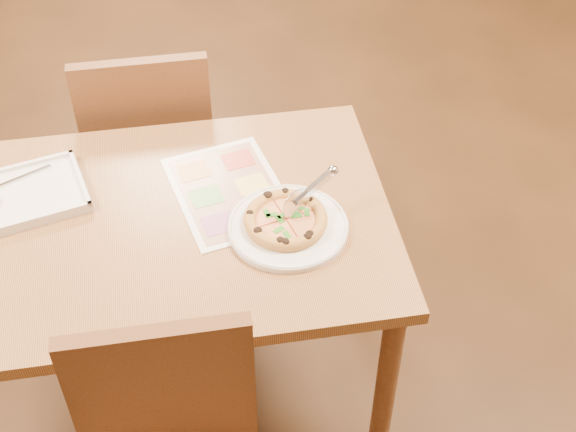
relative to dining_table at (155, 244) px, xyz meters
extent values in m
plane|color=#37200F|center=(0.00, 0.00, -0.63)|extent=(7.00, 7.00, 0.00)
cube|color=olive|center=(0.00, 0.00, 0.07)|extent=(1.30, 0.85, 0.04)
cylinder|color=brown|center=(0.59, -0.36, -0.29)|extent=(0.06, 0.06, 0.68)
cylinder|color=brown|center=(0.59, 0.36, -0.29)|extent=(0.06, 0.06, 0.68)
cube|color=brown|center=(0.00, -0.51, 0.04)|extent=(0.42, 0.04, 0.45)
cube|color=brown|center=(0.00, 0.70, -0.18)|extent=(0.42, 0.42, 0.04)
cube|color=brown|center=(0.00, 0.51, 0.04)|extent=(0.42, 0.04, 0.45)
cylinder|color=silver|center=(0.36, -0.09, 0.09)|extent=(0.38, 0.38, 0.02)
cylinder|color=gold|center=(0.35, -0.08, 0.11)|extent=(0.22, 0.22, 0.01)
cylinder|color=#DCB577|center=(0.35, -0.08, 0.11)|extent=(0.18, 0.18, 0.01)
torus|color=gold|center=(0.35, -0.08, 0.12)|extent=(0.22, 0.22, 0.03)
cylinder|color=silver|center=(0.38, -0.07, 0.16)|extent=(0.08, 0.04, 0.09)
cube|color=silver|center=(0.44, -0.04, 0.18)|extent=(0.12, 0.08, 0.06)
cube|color=silver|center=(-0.36, 0.15, 0.10)|extent=(0.41, 0.32, 0.02)
cube|color=silver|center=(-0.36, 0.15, 0.11)|extent=(0.17, 0.09, 0.00)
cube|color=silver|center=(0.22, 0.09, 0.09)|extent=(0.37, 0.46, 0.00)
camera|label=1|loc=(0.11, -1.57, 1.60)|focal=50.00mm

